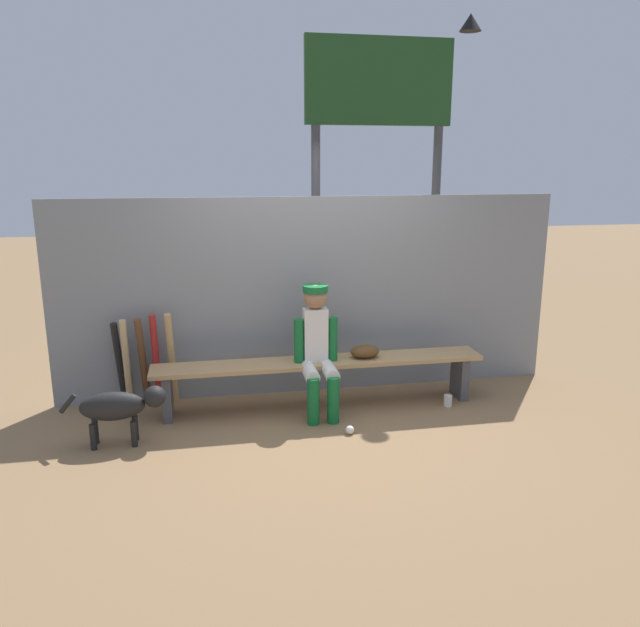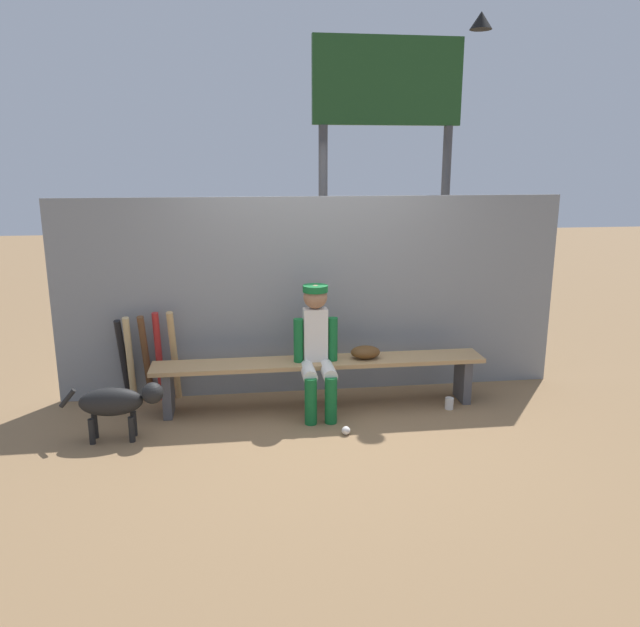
# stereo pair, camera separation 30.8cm
# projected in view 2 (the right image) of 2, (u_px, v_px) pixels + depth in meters

# --- Properties ---
(ground_plane) EXTENTS (30.00, 30.00, 0.00)m
(ground_plane) POSITION_uv_depth(u_px,v_px,m) (320.00, 407.00, 5.91)
(ground_plane) COLOR olive
(chainlink_fence) EXTENTS (4.98, 0.03, 1.95)m
(chainlink_fence) POSITION_uv_depth(u_px,v_px,m) (314.00, 296.00, 6.12)
(chainlink_fence) COLOR gray
(chainlink_fence) RESTS_ON ground_plane
(dugout_bench) EXTENTS (3.11, 0.36, 0.47)m
(dugout_bench) POSITION_uv_depth(u_px,v_px,m) (320.00, 369.00, 5.82)
(dugout_bench) COLOR tan
(dugout_bench) RESTS_ON ground_plane
(player_seated) EXTENTS (0.41, 0.55, 1.19)m
(player_seated) POSITION_uv_depth(u_px,v_px,m) (317.00, 345.00, 5.64)
(player_seated) COLOR silver
(player_seated) RESTS_ON ground_plane
(baseball_glove) EXTENTS (0.28, 0.20, 0.12)m
(baseball_glove) POSITION_uv_depth(u_px,v_px,m) (365.00, 352.00, 5.84)
(baseball_glove) COLOR #593819
(baseball_glove) RESTS_ON dugout_bench
(bat_wood_tan) EXTENTS (0.09, 0.27, 0.92)m
(bat_wood_tan) POSITION_uv_depth(u_px,v_px,m) (174.00, 356.00, 5.94)
(bat_wood_tan) COLOR tan
(bat_wood_tan) RESTS_ON ground_plane
(bat_aluminum_red) EXTENTS (0.08, 0.16, 0.90)m
(bat_aluminum_red) POSITION_uv_depth(u_px,v_px,m) (159.00, 357.00, 5.95)
(bat_aluminum_red) COLOR #B22323
(bat_aluminum_red) RESTS_ON ground_plane
(bat_wood_dark) EXTENTS (0.10, 0.27, 0.88)m
(bat_wood_dark) POSITION_uv_depth(u_px,v_px,m) (146.00, 358.00, 5.94)
(bat_wood_dark) COLOR brown
(bat_wood_dark) RESTS_ON ground_plane
(bat_wood_natural) EXTENTS (0.07, 0.23, 0.88)m
(bat_wood_natural) POSITION_uv_depth(u_px,v_px,m) (130.00, 360.00, 5.91)
(bat_wood_natural) COLOR tan
(bat_wood_natural) RESTS_ON ground_plane
(bat_aluminum_black) EXTENTS (0.11, 0.25, 0.84)m
(bat_aluminum_black) POSITION_uv_depth(u_px,v_px,m) (124.00, 361.00, 5.93)
(bat_aluminum_black) COLOR black
(bat_aluminum_black) RESTS_ON ground_plane
(baseball) EXTENTS (0.07, 0.07, 0.07)m
(baseball) POSITION_uv_depth(u_px,v_px,m) (346.00, 431.00, 5.30)
(baseball) COLOR white
(baseball) RESTS_ON ground_plane
(cup_on_ground) EXTENTS (0.08, 0.08, 0.11)m
(cup_on_ground) POSITION_uv_depth(u_px,v_px,m) (449.00, 403.00, 5.85)
(cup_on_ground) COLOR silver
(cup_on_ground) RESTS_ON ground_plane
(cup_on_bench) EXTENTS (0.08, 0.08, 0.11)m
(cup_on_bench) POSITION_uv_depth(u_px,v_px,m) (328.00, 352.00, 5.85)
(cup_on_bench) COLOR #1E47AD
(cup_on_bench) RESTS_ON dugout_bench
(scoreboard) EXTENTS (1.91, 0.27, 3.82)m
(scoreboard) POSITION_uv_depth(u_px,v_px,m) (392.00, 128.00, 6.78)
(scoreboard) COLOR #3F3F42
(scoreboard) RESTS_ON ground_plane
(dog) EXTENTS (0.84, 0.20, 0.49)m
(dog) POSITION_uv_depth(u_px,v_px,m) (118.00, 402.00, 5.14)
(dog) COLOR black
(dog) RESTS_ON ground_plane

